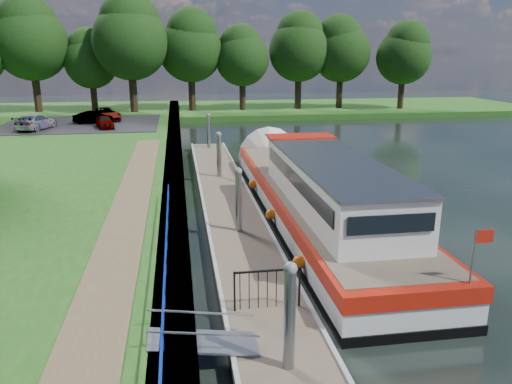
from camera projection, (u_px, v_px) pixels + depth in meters
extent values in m
plane|color=black|center=(284.00, 369.00, 11.76)|extent=(160.00, 160.00, 0.00)
cube|color=#473D2D|center=(174.00, 190.00, 25.53)|extent=(1.10, 90.00, 0.78)
cube|color=#215217|center=(291.00, 109.00, 62.92)|extent=(60.00, 18.00, 0.60)
cube|color=brown|center=(123.00, 231.00, 18.49)|extent=(1.60, 40.00, 0.05)
cube|color=black|center=(81.00, 124.00, 46.02)|extent=(14.00, 12.00, 0.06)
cube|color=#0C2DBF|center=(165.00, 267.00, 13.80)|extent=(0.04, 18.00, 0.04)
cube|color=#0C2DBF|center=(165.00, 278.00, 13.89)|extent=(0.03, 18.00, 0.03)
cylinder|color=#0C2DBF|center=(163.00, 336.00, 11.04)|extent=(0.04, 0.04, 0.72)
cylinder|color=#0C2DBF|center=(165.00, 295.00, 12.94)|extent=(0.04, 0.04, 0.72)
cylinder|color=#0C2DBF|center=(166.00, 264.00, 14.84)|extent=(0.04, 0.04, 0.72)
cylinder|color=#0C2DBF|center=(167.00, 240.00, 16.74)|extent=(0.04, 0.04, 0.72)
cylinder|color=#0C2DBF|center=(168.00, 220.00, 18.65)|extent=(0.04, 0.04, 0.72)
cylinder|color=#0C2DBF|center=(168.00, 205.00, 20.55)|extent=(0.04, 0.04, 0.72)
cylinder|color=#0C2DBF|center=(169.00, 192.00, 22.45)|extent=(0.04, 0.04, 0.72)
cube|color=brown|center=(227.00, 201.00, 24.04)|extent=(2.50, 30.00, 0.24)
cube|color=#9EA0A3|center=(275.00, 344.00, 12.70)|extent=(2.30, 5.00, 0.30)
cube|color=#9EA0A3|center=(238.00, 234.00, 20.30)|extent=(2.30, 5.00, 0.30)
cube|color=#9EA0A3|center=(220.00, 185.00, 27.91)|extent=(2.30, 5.00, 0.30)
cube|color=#9EA0A3|center=(210.00, 156.00, 35.52)|extent=(2.30, 5.00, 0.30)
cube|color=#9EA0A3|center=(252.00, 197.00, 24.18)|extent=(0.12, 30.00, 0.06)
cube|color=#9EA0A3|center=(203.00, 199.00, 23.83)|extent=(0.12, 30.00, 0.06)
cylinder|color=gray|center=(289.00, 339.00, 10.99)|extent=(0.26, 0.26, 3.40)
sphere|color=gray|center=(290.00, 269.00, 10.53)|extent=(0.30, 0.30, 0.30)
cylinder|color=gray|center=(239.00, 214.00, 19.54)|extent=(0.26, 0.26, 3.40)
sphere|color=gray|center=(238.00, 171.00, 19.08)|extent=(0.30, 0.30, 0.30)
cylinder|color=gray|center=(219.00, 164.00, 28.10)|extent=(0.26, 0.26, 3.40)
sphere|color=gray|center=(219.00, 134.00, 27.64)|extent=(0.30, 0.30, 0.30)
cylinder|color=gray|center=(209.00, 138.00, 36.66)|extent=(0.26, 0.26, 3.40)
sphere|color=gray|center=(208.00, 115.00, 36.20)|extent=(0.30, 0.30, 0.30)
cube|color=#A5A8AD|center=(203.00, 342.00, 11.80)|extent=(2.58, 1.00, 0.43)
cube|color=#A5A8AD|center=(204.00, 334.00, 11.20)|extent=(2.58, 0.04, 0.41)
cube|color=#A5A8AD|center=(201.00, 313.00, 12.12)|extent=(2.58, 0.04, 0.41)
cube|color=black|center=(234.00, 291.00, 13.45)|extent=(0.05, 0.05, 1.15)
cube|color=black|center=(299.00, 287.00, 13.72)|extent=(0.05, 0.05, 1.15)
cube|color=black|center=(267.00, 271.00, 13.44)|extent=(1.85, 0.05, 0.05)
cube|color=black|center=(240.00, 291.00, 13.47)|extent=(0.02, 0.02, 1.10)
cube|color=black|center=(249.00, 290.00, 13.51)|extent=(0.02, 0.02, 1.10)
cube|color=black|center=(258.00, 290.00, 13.55)|extent=(0.02, 0.02, 1.10)
cube|color=black|center=(267.00, 289.00, 13.59)|extent=(0.02, 0.02, 1.10)
cube|color=black|center=(276.00, 288.00, 13.62)|extent=(0.02, 0.02, 1.10)
cube|color=black|center=(285.00, 288.00, 13.66)|extent=(0.02, 0.02, 1.10)
cube|color=black|center=(294.00, 287.00, 13.70)|extent=(0.02, 0.02, 1.10)
cube|color=black|center=(313.00, 218.00, 22.33)|extent=(4.00, 20.00, 0.55)
cube|color=silver|center=(313.00, 206.00, 22.17)|extent=(3.96, 19.90, 0.65)
cube|color=#AF1A0C|center=(314.00, 194.00, 22.02)|extent=(4.04, 20.00, 0.48)
cube|color=brown|center=(314.00, 188.00, 21.95)|extent=(3.68, 19.20, 0.04)
cone|color=silver|center=(271.00, 159.00, 32.08)|extent=(4.00, 1.50, 4.00)
cube|color=silver|center=(332.00, 183.00, 19.34)|extent=(3.00, 11.00, 1.75)
cube|color=gray|center=(333.00, 160.00, 19.09)|extent=(3.10, 11.20, 0.10)
cube|color=black|center=(294.00, 178.00, 19.04)|extent=(0.04, 10.00, 0.55)
cube|color=black|center=(370.00, 175.00, 19.50)|extent=(0.04, 10.00, 0.55)
cube|color=black|center=(298.00, 150.00, 24.55)|extent=(2.60, 0.04, 0.55)
cube|color=black|center=(392.00, 224.00, 13.99)|extent=(2.60, 0.04, 0.55)
cube|color=#AF1A0C|center=(300.00, 136.00, 24.01)|extent=(3.20, 1.60, 0.06)
cylinder|color=gray|center=(473.00, 257.00, 12.76)|extent=(0.05, 0.05, 1.50)
cube|color=#AF1A0C|center=(484.00, 236.00, 12.65)|extent=(0.50, 0.02, 0.35)
sphere|color=orange|center=(299.00, 262.00, 16.14)|extent=(0.44, 0.44, 0.44)
sphere|color=orange|center=(271.00, 214.00, 20.89)|extent=(0.44, 0.44, 0.44)
sphere|color=orange|center=(253.00, 184.00, 25.65)|extent=(0.44, 0.44, 0.44)
imported|color=#594C47|center=(338.00, 222.00, 14.90)|extent=(0.48, 0.67, 1.72)
cylinder|color=#332316|center=(37.00, 94.00, 55.33)|extent=(0.83, 0.83, 4.21)
sphere|color=black|center=(31.00, 43.00, 53.87)|extent=(7.95, 7.95, 7.95)
sphere|color=black|center=(27.00, 24.00, 53.40)|extent=(6.31, 6.31, 6.31)
cylinder|color=#332316|center=(94.00, 98.00, 56.87)|extent=(0.70, 0.70, 3.10)
sphere|color=black|center=(91.00, 62.00, 55.80)|extent=(5.85, 5.85, 5.85)
sphere|color=black|center=(89.00, 49.00, 55.53)|extent=(4.65, 4.65, 4.65)
cylinder|color=#332316|center=(133.00, 94.00, 55.01)|extent=(0.84, 0.84, 4.29)
sphere|color=black|center=(130.00, 42.00, 53.53)|extent=(8.10, 8.10, 8.10)
sphere|color=black|center=(129.00, 22.00, 53.13)|extent=(6.44, 6.44, 6.44)
cylinder|color=#332316|center=(192.00, 94.00, 57.95)|extent=(0.79, 0.79, 3.83)
sphere|color=black|center=(190.00, 50.00, 56.62)|extent=(7.24, 7.24, 7.24)
sphere|color=black|center=(192.00, 33.00, 55.94)|extent=(5.75, 5.75, 5.75)
cylinder|color=#332316|center=(243.00, 96.00, 58.66)|extent=(0.72, 0.72, 3.26)
sphere|color=black|center=(242.00, 59.00, 57.53)|extent=(6.16, 6.16, 6.16)
sphere|color=black|center=(240.00, 45.00, 57.32)|extent=(4.89, 4.89, 4.89)
cylinder|color=#332316|center=(298.00, 93.00, 59.88)|extent=(0.78, 0.78, 3.77)
sphere|color=black|center=(299.00, 51.00, 58.57)|extent=(7.13, 7.13, 7.13)
sphere|color=black|center=(300.00, 35.00, 58.34)|extent=(5.66, 5.66, 5.66)
cylinder|color=#332316|center=(339.00, 93.00, 60.69)|extent=(0.77, 0.77, 3.65)
sphere|color=black|center=(341.00, 53.00, 59.42)|extent=(6.89, 6.89, 6.89)
sphere|color=black|center=(339.00, 38.00, 58.92)|extent=(5.47, 5.47, 5.47)
cylinder|color=#332316|center=(401.00, 94.00, 60.00)|extent=(0.74, 0.74, 3.41)
sphere|color=black|center=(404.00, 57.00, 58.82)|extent=(6.43, 6.43, 6.43)
sphere|color=black|center=(408.00, 42.00, 58.21)|extent=(5.11, 5.11, 5.11)
imported|color=#999999|center=(105.00, 122.00, 43.15)|extent=(2.02, 3.39, 1.08)
imported|color=#999999|center=(93.00, 118.00, 45.66)|extent=(3.64, 1.93, 1.14)
imported|color=#999999|center=(36.00, 122.00, 42.29)|extent=(3.02, 4.80, 1.30)
imported|color=#999999|center=(106.00, 114.00, 48.02)|extent=(3.53, 4.75, 1.20)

